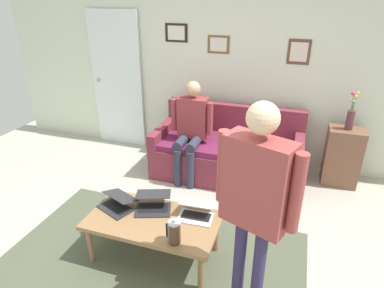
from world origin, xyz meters
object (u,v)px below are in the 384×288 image
object	(u,v)px
interior_door	(117,81)
side_shelf	(342,157)
flower_vase	(351,116)
laptop_right	(196,212)
person_seated	(191,126)
coffee_table	(153,223)
laptop_left	(153,204)
laptop_center	(117,204)
couch	(228,153)
person_standing	(256,194)
french_press	(174,232)

from	to	relation	value
interior_door	side_shelf	bearing A→B (deg)	175.58
side_shelf	flower_vase	size ratio (longest dim) A/B	1.59
laptop_right	person_seated	size ratio (longest dim) A/B	0.25
side_shelf	coffee_table	bearing A→B (deg)	48.64
laptop_left	laptop_center	distance (m)	0.34
couch	side_shelf	world-z (taller)	couch
laptop_center	person_seated	xyz separation A→B (m)	(-0.24, -1.46, 0.27)
interior_door	person_standing	bearing A→B (deg)	134.28
coffee_table	flower_vase	bearing A→B (deg)	-131.33
couch	laptop_left	distance (m)	1.63
coffee_table	laptop_right	xyz separation A→B (m)	(-0.35, -0.16, 0.09)
person_standing	interior_door	bearing A→B (deg)	-45.72
side_shelf	couch	bearing A→B (deg)	8.64
interior_door	coffee_table	world-z (taller)	interior_door
laptop_center	flower_vase	size ratio (longest dim) A/B	0.85
interior_door	french_press	bearing A→B (deg)	127.64
person_seated	interior_door	bearing A→B (deg)	-26.04
laptop_right	french_press	world-z (taller)	french_press
flower_vase	coffee_table	bearing A→B (deg)	48.67
side_shelf	interior_door	bearing A→B (deg)	-4.42
couch	person_standing	distance (m)	2.31
interior_door	laptop_center	xyz separation A→B (m)	(-1.19, 2.15, -0.56)
laptop_left	person_seated	bearing A→B (deg)	-86.44
interior_door	side_shelf	world-z (taller)	interior_door
couch	flower_vase	world-z (taller)	flower_vase
interior_door	couch	distance (m)	2.06
laptop_center	flower_vase	bearing A→B (deg)	-137.92
french_press	side_shelf	xyz separation A→B (m)	(-1.42, -2.17, -0.15)
laptop_left	laptop_right	bearing A→B (deg)	-178.36
couch	coffee_table	size ratio (longest dim) A/B	1.61
french_press	coffee_table	bearing A→B (deg)	-36.90
flower_vase	person_standing	bearing A→B (deg)	70.68
laptop_left	laptop_right	world-z (taller)	laptop_left
laptop_left	person_seated	world-z (taller)	person_seated
interior_door	person_standing	distance (m)	3.56
interior_door	flower_vase	distance (m)	3.30
person_standing	french_press	bearing A→B (deg)	-11.69
laptop_right	side_shelf	world-z (taller)	side_shelf
interior_door	couch	world-z (taller)	interior_door
side_shelf	person_standing	distance (m)	2.54
laptop_left	side_shelf	bearing A→B (deg)	-134.63
laptop_right	french_press	xyz separation A→B (m)	(0.06, 0.38, 0.06)
interior_door	laptop_right	bearing A→B (deg)	133.36
couch	french_press	xyz separation A→B (m)	(0.00, 1.95, 0.22)
french_press	flower_vase	world-z (taller)	flower_vase
french_press	laptop_center	bearing A→B (deg)	-21.48
couch	french_press	size ratio (longest dim) A/B	8.17
coffee_table	person_standing	xyz separation A→B (m)	(-0.91, 0.35, 0.72)
interior_door	couch	xyz separation A→B (m)	(-1.87, 0.47, -0.72)
laptop_right	french_press	distance (m)	0.39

